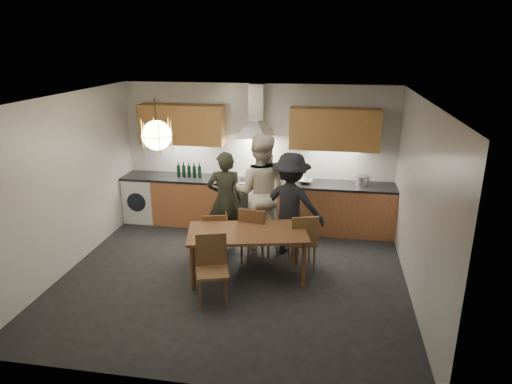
% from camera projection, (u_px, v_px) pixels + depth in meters
% --- Properties ---
extents(ground, '(5.00, 5.00, 0.00)m').
position_uv_depth(ground, '(233.00, 276.00, 6.74)').
color(ground, black).
rests_on(ground, ground).
extents(room_shell, '(5.02, 4.52, 2.61)m').
position_uv_depth(room_shell, '(231.00, 165.00, 6.20)').
color(room_shell, white).
rests_on(room_shell, ground).
extents(counter_run, '(5.00, 0.62, 0.90)m').
position_uv_depth(counter_run, '(256.00, 204.00, 8.42)').
color(counter_run, '#D28450').
rests_on(counter_run, ground).
extents(range_stove, '(0.90, 0.60, 0.92)m').
position_uv_depth(range_stove, '(255.00, 204.00, 8.42)').
color(range_stove, silver).
rests_on(range_stove, ground).
extents(wall_fixtures, '(4.30, 0.54, 1.10)m').
position_uv_depth(wall_fixtures, '(256.00, 126.00, 8.09)').
color(wall_fixtures, tan).
rests_on(wall_fixtures, ground).
extents(pendant_lamp, '(0.43, 0.43, 0.70)m').
position_uv_depth(pendant_lamp, '(157.00, 135.00, 6.14)').
color(pendant_lamp, black).
rests_on(pendant_lamp, ground).
extents(dining_table, '(1.84, 1.20, 0.72)m').
position_uv_depth(dining_table, '(247.00, 237.00, 6.56)').
color(dining_table, brown).
rests_on(dining_table, ground).
extents(chair_back_left, '(0.44, 0.44, 0.79)m').
position_uv_depth(chair_back_left, '(214.00, 234.00, 7.10)').
color(chair_back_left, brown).
rests_on(chair_back_left, ground).
extents(chair_back_mid, '(0.47, 0.47, 0.92)m').
position_uv_depth(chair_back_mid, '(254.00, 232.00, 6.99)').
color(chair_back_mid, brown).
rests_on(chair_back_mid, ground).
extents(chair_back_right, '(0.50, 0.50, 0.89)m').
position_uv_depth(chair_back_right, '(303.00, 238.00, 6.80)').
color(chair_back_right, brown).
rests_on(chair_back_right, ground).
extents(chair_front, '(0.51, 0.51, 0.91)m').
position_uv_depth(chair_front, '(212.00, 264.00, 6.00)').
color(chair_front, brown).
rests_on(chair_front, ground).
extents(person_left, '(0.67, 0.51, 1.63)m').
position_uv_depth(person_left, '(225.00, 200.00, 7.53)').
color(person_left, black).
rests_on(person_left, ground).
extents(person_mid, '(0.96, 0.76, 1.92)m').
position_uv_depth(person_mid, '(260.00, 191.00, 7.48)').
color(person_mid, beige).
rests_on(person_mid, ground).
extents(person_right, '(1.19, 0.83, 1.68)m').
position_uv_depth(person_right, '(291.00, 204.00, 7.25)').
color(person_right, black).
rests_on(person_right, ground).
extents(mixing_bowl, '(0.31, 0.31, 0.07)m').
position_uv_depth(mixing_bowl, '(305.00, 181.00, 8.12)').
color(mixing_bowl, '#B1B2B5').
rests_on(mixing_bowl, counter_run).
extents(stock_pot, '(0.26, 0.26, 0.16)m').
position_uv_depth(stock_pot, '(363.00, 181.00, 7.98)').
color(stock_pot, silver).
rests_on(stock_pot, counter_run).
extents(wine_bottles, '(0.47, 0.07, 0.28)m').
position_uv_depth(wine_bottles, '(189.00, 170.00, 8.43)').
color(wine_bottles, black).
rests_on(wine_bottles, counter_run).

